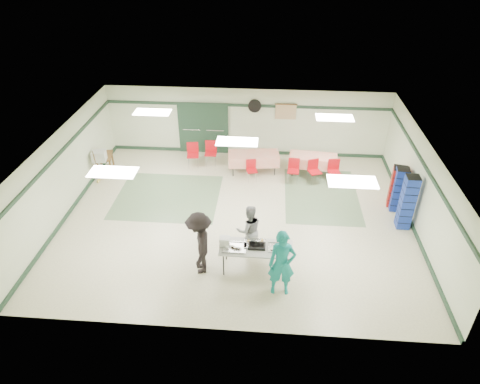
# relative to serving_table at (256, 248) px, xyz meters

# --- Properties ---
(floor) EXTENTS (11.00, 11.00, 0.00)m
(floor) POSITION_rel_serving_table_xyz_m (-0.70, 2.37, -0.72)
(floor) COLOR beige
(floor) RESTS_ON ground
(ceiling) EXTENTS (11.00, 11.00, 0.00)m
(ceiling) POSITION_rel_serving_table_xyz_m (-0.70, 2.37, 1.98)
(ceiling) COLOR silver
(ceiling) RESTS_ON wall_back
(wall_back) EXTENTS (11.00, 0.00, 11.00)m
(wall_back) POSITION_rel_serving_table_xyz_m (-0.70, 6.87, 0.63)
(wall_back) COLOR silver
(wall_back) RESTS_ON floor
(wall_front) EXTENTS (11.00, 0.00, 11.00)m
(wall_front) POSITION_rel_serving_table_xyz_m (-0.70, -2.13, 0.63)
(wall_front) COLOR silver
(wall_front) RESTS_ON floor
(wall_left) EXTENTS (0.00, 9.00, 9.00)m
(wall_left) POSITION_rel_serving_table_xyz_m (-6.20, 2.37, 0.63)
(wall_left) COLOR silver
(wall_left) RESTS_ON floor
(wall_right) EXTENTS (0.00, 9.00, 9.00)m
(wall_right) POSITION_rel_serving_table_xyz_m (4.80, 2.37, 0.63)
(wall_right) COLOR silver
(wall_right) RESTS_ON floor
(trim_back) EXTENTS (11.00, 0.06, 0.10)m
(trim_back) POSITION_rel_serving_table_xyz_m (-0.70, 6.84, 1.33)
(trim_back) COLOR #1E3828
(trim_back) RESTS_ON wall_back
(baseboard_back) EXTENTS (11.00, 0.06, 0.12)m
(baseboard_back) POSITION_rel_serving_table_xyz_m (-0.70, 6.84, -0.66)
(baseboard_back) COLOR #1E3828
(baseboard_back) RESTS_ON floor
(trim_left) EXTENTS (0.06, 9.00, 0.10)m
(trim_left) POSITION_rel_serving_table_xyz_m (-6.17, 2.37, 1.33)
(trim_left) COLOR #1E3828
(trim_left) RESTS_ON wall_back
(baseboard_left) EXTENTS (0.06, 9.00, 0.12)m
(baseboard_left) POSITION_rel_serving_table_xyz_m (-6.17, 2.37, -0.66)
(baseboard_left) COLOR #1E3828
(baseboard_left) RESTS_ON floor
(trim_right) EXTENTS (0.06, 9.00, 0.10)m
(trim_right) POSITION_rel_serving_table_xyz_m (4.77, 2.37, 1.33)
(trim_right) COLOR #1E3828
(trim_right) RESTS_ON wall_back
(baseboard_right) EXTENTS (0.06, 9.00, 0.12)m
(baseboard_right) POSITION_rel_serving_table_xyz_m (4.77, 2.37, -0.66)
(baseboard_right) COLOR #1E3828
(baseboard_right) RESTS_ON floor
(green_patch_a) EXTENTS (3.50, 3.00, 0.01)m
(green_patch_a) POSITION_rel_serving_table_xyz_m (-3.20, 3.37, -0.72)
(green_patch_a) COLOR slate
(green_patch_a) RESTS_ON floor
(green_patch_b) EXTENTS (2.50, 3.50, 0.01)m
(green_patch_b) POSITION_rel_serving_table_xyz_m (2.10, 3.87, -0.72)
(green_patch_b) COLOR slate
(green_patch_b) RESTS_ON floor
(double_door_left) EXTENTS (0.90, 0.06, 2.10)m
(double_door_left) POSITION_rel_serving_table_xyz_m (-2.90, 6.81, 0.33)
(double_door_left) COLOR gray
(double_door_left) RESTS_ON floor
(double_door_right) EXTENTS (0.90, 0.06, 2.10)m
(double_door_right) POSITION_rel_serving_table_xyz_m (-1.95, 6.81, 0.33)
(double_door_right) COLOR gray
(double_door_right) RESTS_ON floor
(door_frame) EXTENTS (2.00, 0.03, 2.15)m
(door_frame) POSITION_rel_serving_table_xyz_m (-2.43, 6.79, 0.33)
(door_frame) COLOR #1E3828
(door_frame) RESTS_ON floor
(wall_fan) EXTENTS (0.50, 0.10, 0.50)m
(wall_fan) POSITION_rel_serving_table_xyz_m (-0.40, 6.81, 1.33)
(wall_fan) COLOR black
(wall_fan) RESTS_ON wall_back
(scroll_banner) EXTENTS (0.80, 0.02, 0.60)m
(scroll_banner) POSITION_rel_serving_table_xyz_m (0.80, 6.81, 1.13)
(scroll_banner) COLOR tan
(scroll_banner) RESTS_ON wall_back
(serving_table) EXTENTS (1.95, 0.80, 0.76)m
(serving_table) POSITION_rel_serving_table_xyz_m (0.00, 0.00, 0.00)
(serving_table) COLOR #A2A29D
(serving_table) RESTS_ON floor
(sheet_tray_right) EXTENTS (0.56, 0.43, 0.02)m
(sheet_tray_right) POSITION_rel_serving_table_xyz_m (0.60, -0.00, 0.05)
(sheet_tray_right) COLOR silver
(sheet_tray_right) RESTS_ON serving_table
(sheet_tray_mid) EXTENTS (0.58, 0.44, 0.02)m
(sheet_tray_mid) POSITION_rel_serving_table_xyz_m (-0.04, 0.11, 0.05)
(sheet_tray_mid) COLOR silver
(sheet_tray_mid) RESTS_ON serving_table
(sheet_tray_left) EXTENTS (0.62, 0.47, 0.02)m
(sheet_tray_left) POSITION_rel_serving_table_xyz_m (-0.56, -0.08, 0.05)
(sheet_tray_left) COLOR silver
(sheet_tray_left) RESTS_ON serving_table
(baking_pan) EXTENTS (0.46, 0.29, 0.08)m
(baking_pan) POSITION_rel_serving_table_xyz_m (0.02, 0.01, 0.08)
(baking_pan) COLOR black
(baking_pan) RESTS_ON serving_table
(foam_box_stack) EXTENTS (0.26, 0.24, 0.24)m
(foam_box_stack) POSITION_rel_serving_table_xyz_m (-0.84, 0.05, 0.16)
(foam_box_stack) COLOR white
(foam_box_stack) RESTS_ON serving_table
(volunteer_teal) EXTENTS (0.71, 0.49, 1.87)m
(volunteer_teal) POSITION_rel_serving_table_xyz_m (0.67, -0.79, 0.22)
(volunteer_teal) COLOR #128282
(volunteer_teal) RESTS_ON floor
(volunteer_grey) EXTENTS (0.89, 0.79, 1.54)m
(volunteer_grey) POSITION_rel_serving_table_xyz_m (-0.23, 0.72, 0.05)
(volunteer_grey) COLOR gray
(volunteer_grey) RESTS_ON floor
(volunteer_dark) EXTENTS (0.85, 1.28, 1.85)m
(volunteer_dark) POSITION_rel_serving_table_xyz_m (-1.48, -0.15, 0.20)
(volunteer_dark) COLOR black
(volunteer_dark) RESTS_ON floor
(dining_table_a) EXTENTS (1.79, 0.92, 0.77)m
(dining_table_a) POSITION_rel_serving_table_xyz_m (1.86, 5.35, -0.15)
(dining_table_a) COLOR red
(dining_table_a) RESTS_ON floor
(dining_table_b) EXTENTS (1.95, 1.03, 0.77)m
(dining_table_b) POSITION_rel_serving_table_xyz_m (-0.34, 5.35, -0.15)
(dining_table_b) COLOR red
(dining_table_b) RESTS_ON floor
(chair_a) EXTENTS (0.53, 0.53, 0.88)m
(chair_a) POSITION_rel_serving_table_xyz_m (1.86, 4.78, -0.18)
(chair_a) COLOR red
(chair_a) RESTS_ON floor
(chair_b) EXTENTS (0.44, 0.44, 0.88)m
(chair_b) POSITION_rel_serving_table_xyz_m (1.14, 4.79, -0.18)
(chair_b) COLOR red
(chair_b) RESTS_ON floor
(chair_c) EXTENTS (0.46, 0.46, 0.90)m
(chair_c) POSITION_rel_serving_table_xyz_m (2.57, 4.79, -0.17)
(chair_c) COLOR red
(chair_c) RESTS_ON floor
(chair_d) EXTENTS (0.44, 0.45, 0.78)m
(chair_d) POSITION_rel_serving_table_xyz_m (-0.39, 4.78, -0.24)
(chair_d) COLOR red
(chair_d) RESTS_ON floor
(chair_loose_a) EXTENTS (0.46, 0.46, 0.94)m
(chair_loose_a) POSITION_rel_serving_table_xyz_m (-2.01, 5.85, -0.14)
(chair_loose_a) COLOR red
(chair_loose_a) RESTS_ON floor
(chair_loose_b) EXTENTS (0.50, 0.50, 0.94)m
(chair_loose_b) POSITION_rel_serving_table_xyz_m (-2.68, 5.64, -0.14)
(chair_loose_b) COLOR red
(chair_loose_b) RESTS_ON floor
(crate_stack_blue_a) EXTENTS (0.43, 0.43, 1.53)m
(crate_stack_blue_a) POSITION_rel_serving_table_xyz_m (4.45, 3.21, 0.05)
(crate_stack_blue_a) COLOR #1A38A1
(crate_stack_blue_a) RESTS_ON floor
(crate_stack_red) EXTENTS (0.53, 0.53, 1.43)m
(crate_stack_red) POSITION_rel_serving_table_xyz_m (4.45, 3.46, -0.00)
(crate_stack_red) COLOR #A11011
(crate_stack_red) RESTS_ON floor
(crate_stack_blue_b) EXTENTS (0.40, 0.40, 1.80)m
(crate_stack_blue_b) POSITION_rel_serving_table_xyz_m (4.45, 2.27, 0.18)
(crate_stack_blue_b) COLOR #1A38A1
(crate_stack_blue_b) RESTS_ON floor
(printer_table) EXTENTS (0.74, 0.97, 0.74)m
(printer_table) POSITION_rel_serving_table_xyz_m (-5.85, 4.81, -0.08)
(printer_table) COLOR brown
(printer_table) RESTS_ON floor
(office_printer) EXTENTS (0.53, 0.48, 0.37)m
(office_printer) POSITION_rel_serving_table_xyz_m (-5.85, 4.41, 0.21)
(office_printer) COLOR #B4B4AF
(office_printer) RESTS_ON printer_table
(broom) EXTENTS (0.04, 0.20, 1.24)m
(broom) POSITION_rel_serving_table_xyz_m (-5.93, 4.21, -0.07)
(broom) COLOR brown
(broom) RESTS_ON floor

